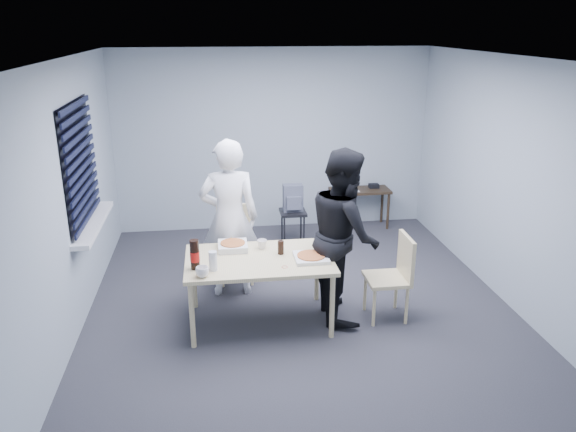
{
  "coord_description": "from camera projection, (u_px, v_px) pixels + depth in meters",
  "views": [
    {
      "loc": [
        -0.86,
        -5.45,
        2.91
      ],
      "look_at": [
        -0.11,
        0.1,
        0.98
      ],
      "focal_mm": 35.0,
      "sensor_mm": 36.0,
      "label": 1
    }
  ],
  "objects": [
    {
      "name": "rubber_band",
      "position": [
        285.0,
        267.0,
        5.34
      ],
      "size": [
        0.07,
        0.07,
        0.0
      ],
      "primitive_type": "torus",
      "rotation": [
        0.0,
        0.0,
        -0.18
      ],
      "color": "red",
      "rests_on": "dining_table"
    },
    {
      "name": "mug_a",
      "position": [
        202.0,
        272.0,
        5.13
      ],
      "size": [
        0.17,
        0.17,
        0.1
      ],
      "primitive_type": "imported",
      "rotation": [
        0.0,
        0.0,
        0.52
      ],
      "color": "white",
      "rests_on": "dining_table"
    },
    {
      "name": "cola_glass",
      "position": [
        281.0,
        248.0,
        5.63
      ],
      "size": [
        0.07,
        0.07,
        0.14
      ],
      "primitive_type": "cylinder",
      "rotation": [
        0.0,
        0.0,
        -0.07
      ],
      "color": "black",
      "rests_on": "dining_table"
    },
    {
      "name": "dining_table",
      "position": [
        259.0,
        264.0,
        5.57
      ],
      "size": [
        1.45,
        0.92,
        0.71
      ],
      "color": "beige",
      "rests_on": "ground"
    },
    {
      "name": "person_black",
      "position": [
        344.0,
        234.0,
        5.67
      ],
      "size": [
        0.47,
        0.86,
        1.77
      ],
      "primitive_type": "imported",
      "rotation": [
        0.0,
        0.0,
        1.57
      ],
      "color": "black",
      "rests_on": "ground"
    },
    {
      "name": "soda_bottle",
      "position": [
        195.0,
        255.0,
        5.27
      ],
      "size": [
        0.09,
        0.09,
        0.29
      ],
      "rotation": [
        0.0,
        0.0,
        -0.06
      ],
      "color": "black",
      "rests_on": "dining_table"
    },
    {
      "name": "mug_b",
      "position": [
        262.0,
        244.0,
        5.77
      ],
      "size": [
        0.1,
        0.1,
        0.09
      ],
      "primitive_type": "imported",
      "color": "white",
      "rests_on": "dining_table"
    },
    {
      "name": "chair_right",
      "position": [
        395.0,
        271.0,
        5.71
      ],
      "size": [
        0.42,
        0.42,
        0.89
      ],
      "color": "beige",
      "rests_on": "ground"
    },
    {
      "name": "pizza_box_a",
      "position": [
        233.0,
        246.0,
        5.76
      ],
      "size": [
        0.3,
        0.3,
        0.07
      ],
      "rotation": [
        0.0,
        0.0,
        0.07
      ],
      "color": "white",
      "rests_on": "dining_table"
    },
    {
      "name": "backpack",
      "position": [
        293.0,
        199.0,
        7.56
      ],
      "size": [
        0.27,
        0.19,
        0.37
      ],
      "rotation": [
        0.0,
        0.0,
        -0.02
      ],
      "color": "slate",
      "rests_on": "stool"
    },
    {
      "name": "room",
      "position": [
        84.0,
        173.0,
        5.79
      ],
      "size": [
        5.0,
        5.0,
        5.0
      ],
      "color": "#2D2D32",
      "rests_on": "ground"
    },
    {
      "name": "person_white",
      "position": [
        229.0,
        219.0,
        6.12
      ],
      "size": [
        0.65,
        0.42,
        1.77
      ],
      "primitive_type": "imported",
      "rotation": [
        0.0,
        0.0,
        3.14
      ],
      "color": "white",
      "rests_on": "ground"
    },
    {
      "name": "pizza_box_b",
      "position": [
        311.0,
        257.0,
        5.52
      ],
      "size": [
        0.33,
        0.33,
        0.05
      ],
      "rotation": [
        0.0,
        0.0,
        0.16
      ],
      "color": "white",
      "rests_on": "dining_table"
    },
    {
      "name": "chair_far",
      "position": [
        235.0,
        237.0,
        6.62
      ],
      "size": [
        0.42,
        0.42,
        0.89
      ],
      "color": "beige",
      "rests_on": "ground"
    },
    {
      "name": "plastic_cups",
      "position": [
        213.0,
        261.0,
        5.25
      ],
      "size": [
        0.08,
        0.08,
        0.19
      ],
      "primitive_type": "cylinder",
      "rotation": [
        0.0,
        0.0,
        -0.08
      ],
      "color": "silver",
      "rests_on": "dining_table"
    },
    {
      "name": "black_box",
      "position": [
        374.0,
        186.0,
        8.33
      ],
      "size": [
        0.17,
        0.14,
        0.06
      ],
      "primitive_type": "cube",
      "rotation": [
        0.0,
        0.0,
        0.33
      ],
      "color": "black",
      "rests_on": "side_table"
    },
    {
      "name": "stool",
      "position": [
        293.0,
        219.0,
        7.67
      ],
      "size": [
        0.35,
        0.35,
        0.48
      ],
      "color": "black",
      "rests_on": "ground"
    },
    {
      "name": "side_table",
      "position": [
        360.0,
        194.0,
        8.29
      ],
      "size": [
        0.88,
        0.39,
        0.58
      ],
      "color": "#332417",
      "rests_on": "ground"
    },
    {
      "name": "papers",
      "position": [
        350.0,
        189.0,
        8.26
      ],
      "size": [
        0.26,
        0.33,
        0.01
      ],
      "primitive_type": "cube",
      "rotation": [
        0.0,
        0.0,
        -0.12
      ],
      "color": "white",
      "rests_on": "side_table"
    }
  ]
}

